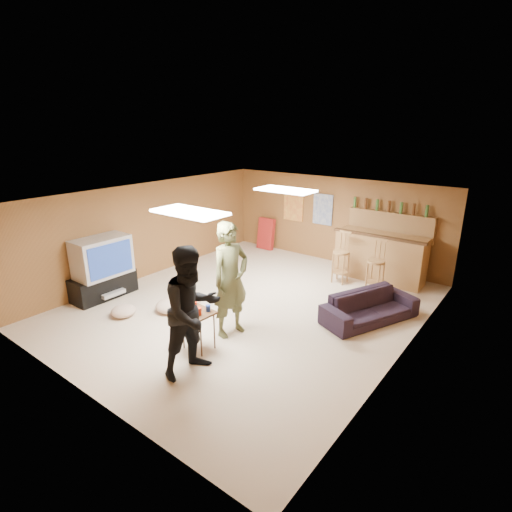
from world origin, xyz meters
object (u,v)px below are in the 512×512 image
Objects in this scene: person_black at (192,311)px; sofa at (370,307)px; person_olive at (231,280)px; bar_counter at (380,257)px; tv_body at (102,257)px; tray_table at (199,330)px.

person_black is 1.05× the size of sofa.
person_olive is 1.22m from person_black.
person_olive is (-1.09, -3.99, 0.44)m from bar_counter.
tv_body is at bearing 108.23° from person_olive.
person_olive is at bearing 8.59° from tv_body.
person_olive reaches higher than person_black.
tv_body is 3.44m from person_black.
person_black is 0.88m from tray_table.
tray_table is at bearing -104.03° from bar_counter.
person_olive is 3.00× the size of tray_table.
bar_counter is 1.01× the size of person_olive.
person_black is at bearing -12.08° from tv_body.
tv_body is 3.09m from person_olive.
tv_body is 5.37m from sofa.
person_black reaches higher than tray_table.
tray_table is at bearing -176.97° from person_olive.
person_black reaches higher than sofa.
person_olive is 1.08× the size of sofa.
sofa is at bearing 55.21° from tray_table.
person_black is 2.91× the size of tray_table.
tray_table is (-0.08, -0.71, -0.66)m from person_olive.
person_olive is at bearing -105.30° from bar_counter.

